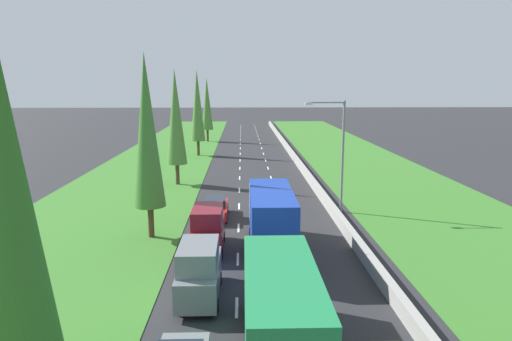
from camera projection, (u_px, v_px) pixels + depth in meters
name	position (u px, v px, depth m)	size (l,w,h in m)	color
ground_plane	(253.00, 164.00, 59.62)	(300.00, 300.00, 0.00)	#28282B
grass_verge_left	(156.00, 164.00, 59.23)	(14.00, 140.00, 0.04)	#387528
grass_verge_right	(362.00, 163.00, 60.05)	(14.00, 140.00, 0.04)	#387528
median_barrier	(297.00, 161.00, 59.71)	(0.44, 120.00, 0.85)	#9E9B93
lane_markings	(253.00, 164.00, 59.62)	(3.64, 116.00, 0.01)	white
green_box_truck_centre_lane	(279.00, 313.00, 16.28)	(2.46, 9.40, 4.18)	black
grey_van_left_lane	(199.00, 271.00, 21.93)	(1.96, 4.90, 2.82)	slate
blue_box_truck_centre_lane	(270.00, 220.00, 27.53)	(2.46, 9.40, 4.18)	black
maroon_van_left_lane	(208.00, 229.00, 28.38)	(1.96, 4.90, 2.82)	maroon
red_sedan_left_lane	(216.00, 208.00, 35.39)	(1.82, 4.50, 1.64)	red
poplar_tree_nearest	(14.00, 213.00, 12.76)	(2.08, 2.08, 11.25)	#4C3823
poplar_tree_second	(147.00, 132.00, 29.72)	(2.11, 2.11, 12.30)	#4C3823
poplar_tree_third	(176.00, 117.00, 46.14)	(2.09, 2.09, 11.79)	#4C3823
poplar_tree_fourth	(197.00, 106.00, 65.48)	(2.11, 2.11, 12.31)	#4C3823
poplar_tree_fifth	(207.00, 104.00, 82.04)	(2.09, 2.09, 11.42)	#4C3823
street_light_mast	(339.00, 149.00, 36.16)	(3.20, 0.28, 9.00)	gray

